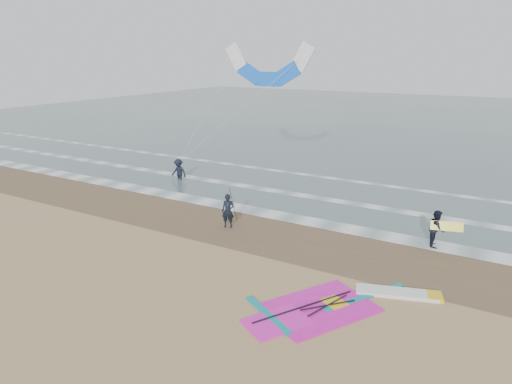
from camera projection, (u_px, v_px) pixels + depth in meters
The scene contains 11 objects.
ground at pixel (214, 295), 15.63m from camera, with size 120.00×120.00×0.00m, color tan.
sea_water at pixel (441, 122), 55.41m from camera, with size 120.00×80.00×0.02m, color #47605E.
wet_sand_band at pixel (291, 237), 20.60m from camera, with size 120.00×5.00×0.01m, color brown.
foam_waterline at pixel (327, 209), 24.28m from camera, with size 120.00×9.15×0.02m.
windsurf_rig at pixel (342, 304), 14.97m from camera, with size 5.86×5.55×0.14m.
person_standing at pixel (228, 211), 21.53m from camera, with size 0.60×0.39×1.64m, color black.
person_walking at pixel (436, 229), 19.40m from camera, with size 0.78×0.61×1.61m, color black.
person_wading at pixel (179, 167), 29.73m from camera, with size 1.13×0.65×1.75m, color black.
held_pole at pixel (233, 204), 21.28m from camera, with size 0.17×0.86×1.82m.
carried_kiteboard at pixel (447, 226), 19.06m from camera, with size 1.30×0.51×0.39m.
surf_kite at pixel (268, 68), 27.30m from camera, with size 8.36×2.39×7.50m.
Camera 1 is at (8.21, -11.35, 7.91)m, focal length 32.00 mm.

